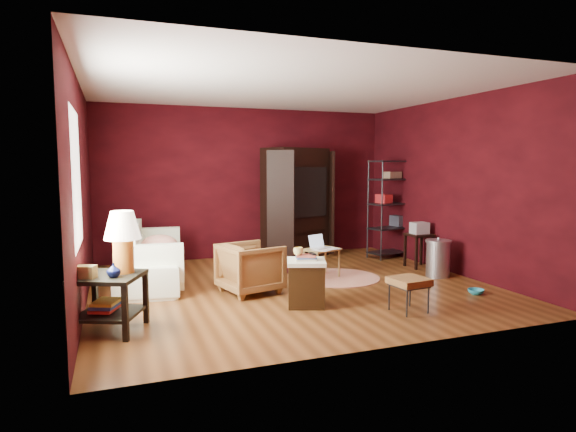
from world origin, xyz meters
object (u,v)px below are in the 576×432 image
Objects in this scene: armchair at (250,265)px; side_table at (116,259)px; wire_shelving at (392,204)px; sofa at (151,254)px; laptop_desk at (321,252)px; hamper at (306,282)px; tv_armoire at (297,201)px.

armchair is 2.01m from side_table.
wire_shelving is (3.22, 1.59, 0.63)m from armchair.
sofa is 2.56m from laptop_desk.
sofa is at bearing 173.66° from wire_shelving.
side_table is (-1.72, -0.96, 0.38)m from armchair.
sofa is 1.72× the size of side_table.
hamper is 0.32× the size of tv_armoire.
hamper is (1.71, -1.88, -0.12)m from sofa.
tv_armoire is 1.12× the size of wire_shelving.
tv_armoire is at bearing -59.37° from sofa.
laptop_desk is 2.32m from wire_shelving.
wire_shelving is at bearing -42.92° from tv_armoire.
side_table reaches higher than armchair.
side_table is 1.92× the size of hamper.
armchair is at bearing -167.02° from wire_shelving.
sofa reaches higher than laptop_desk.
wire_shelving reaches higher than armchair.
sofa is 1.62m from armchair.
side_table is 5.56m from wire_shelving.
laptop_desk is (1.27, 0.47, 0.03)m from armchair.
armchair is at bearing 120.20° from hamper.
hamper is at bearing -141.17° from laptop_desk.
hamper is at bearing -129.60° from sofa.
wire_shelving is (1.95, 1.11, 0.60)m from laptop_desk.
side_table reaches higher than sofa.
tv_armoire is (0.25, 1.72, 0.66)m from laptop_desk.
laptop_desk is at bearing -163.50° from wire_shelving.
sofa is at bearing 147.01° from laptop_desk.
side_table is at bearing 174.23° from sofa.
hamper is at bearing -164.00° from armchair.
side_table is (-0.49, -2.01, 0.33)m from sofa.
armchair is 1.14× the size of laptop_desk.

